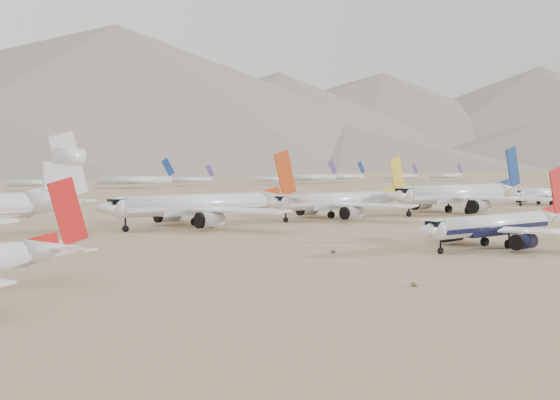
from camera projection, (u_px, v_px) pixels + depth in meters
name	position (u px, v px, depth m)	size (l,w,h in m)	color
ground	(517.00, 247.00, 122.63)	(7000.00, 7000.00, 0.00)	#917154
main_airliner	(499.00, 225.00, 123.25)	(39.95, 39.02, 14.10)	white
row2_navy_widebody	(460.00, 194.00, 206.53)	(56.70, 55.44, 20.17)	white
row2_gold_tail	(340.00, 201.00, 185.91)	(47.15, 46.11, 16.79)	white
row2_orange_tail	(205.00, 205.00, 162.34)	(50.83, 49.73, 18.13)	white
row2_blue_far	(546.00, 193.00, 250.15)	(39.83, 38.94, 14.15)	white
distant_storage_row	(104.00, 181.00, 406.95)	(667.21, 63.82, 15.79)	silver
foothills	(161.00, 135.00, 1308.23)	(4637.50, 1395.00, 155.00)	slate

